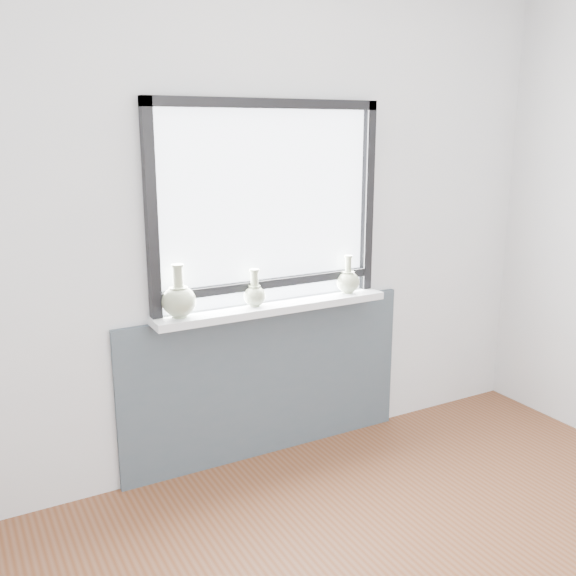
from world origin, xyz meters
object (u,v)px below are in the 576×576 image
windowsill (274,307)px  vase_c (348,281)px  vase_b (255,294)px  vase_a (179,299)px

windowsill → vase_c: size_ratio=6.16×
vase_b → vase_c: vase_c is taller
vase_a → vase_c: (1.00, 0.00, -0.02)m
windowsill → vase_c: (0.48, 0.01, 0.09)m
vase_a → windowsill: bearing=-0.5°
vase_b → vase_c: (0.59, 0.00, 0.00)m
vase_a → vase_c: size_ratio=1.24×
vase_a → vase_c: bearing=0.1°
vase_a → vase_c: vase_a is taller
vase_c → windowsill: bearing=-179.2°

